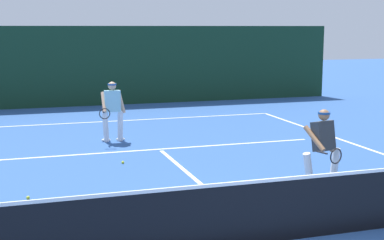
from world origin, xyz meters
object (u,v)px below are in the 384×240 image
Objects in this scene: player_far at (112,109)px; tennis_ball_extra at (123,162)px; tennis_ball at (28,198)px; player_near at (323,147)px.

tennis_ball_extra is (-0.22, -2.60, -0.88)m from player_far.
tennis_ball and tennis_ball_extra have the same top height.
player_far is 25.09× the size of tennis_ball_extra.
player_far is at bearing 85.24° from tennis_ball_extra.
player_near is 0.96× the size of player_far.
tennis_ball is (-5.41, 1.16, -0.84)m from player_near.
player_near is 4.70m from tennis_ball_extra.
player_far is at bearing -78.17° from player_near.
player_far reaches higher than player_near.
player_near reaches higher than tennis_ball.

